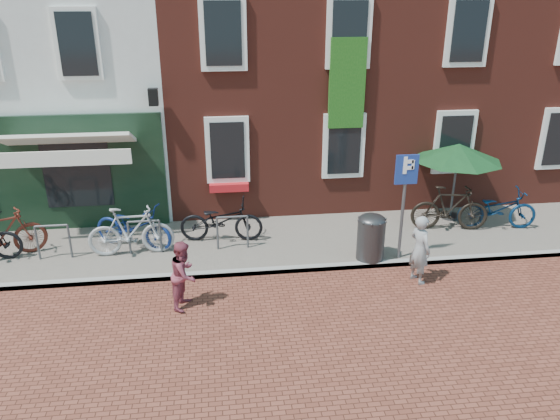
{
  "coord_description": "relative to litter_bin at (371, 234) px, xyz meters",
  "views": [
    {
      "loc": [
        0.16,
        -10.22,
        5.68
      ],
      "look_at": [
        1.58,
        0.95,
        1.12
      ],
      "focal_mm": 34.45,
      "sensor_mm": 36.0,
      "label": 1
    }
  ],
  "objects": [
    {
      "name": "ground",
      "position": [
        -3.54,
        -0.3,
        -0.69
      ],
      "size": [
        80.0,
        80.0,
        0.0
      ],
      "primitive_type": "plane",
      "color": "brown"
    },
    {
      "name": "sidewalk",
      "position": [
        -2.54,
        1.2,
        -0.64
      ],
      "size": [
        24.0,
        3.0,
        0.1
      ],
      "primitive_type": "cube",
      "color": "slate",
      "rests_on": "ground"
    },
    {
      "name": "building_stucco",
      "position": [
        -8.54,
        6.7,
        3.81
      ],
      "size": [
        8.0,
        8.0,
        9.0
      ],
      "primitive_type": "cube",
      "color": "silver",
      "rests_on": "ground"
    },
    {
      "name": "building_brick_mid",
      "position": [
        -1.54,
        6.7,
        4.31
      ],
      "size": [
        6.0,
        8.0,
        10.0
      ],
      "primitive_type": "cube",
      "color": "maroon",
      "rests_on": "ground"
    },
    {
      "name": "building_brick_right",
      "position": [
        4.46,
        6.7,
        4.31
      ],
      "size": [
        6.0,
        8.0,
        10.0
      ],
      "primitive_type": "cube",
      "color": "maroon",
      "rests_on": "ground"
    },
    {
      "name": "litter_bin",
      "position": [
        0.0,
        0.0,
        0.0
      ],
      "size": [
        0.62,
        0.62,
        1.14
      ],
      "color": "#343436",
      "rests_on": "sidewalk"
    },
    {
      "name": "parking_sign",
      "position": [
        0.66,
        -0.06,
        1.08
      ],
      "size": [
        0.5,
        0.08,
        2.43
      ],
      "color": "#4C4C4F",
      "rests_on": "sidewalk"
    },
    {
      "name": "parasol",
      "position": [
        2.8,
        2.03,
        1.3
      ],
      "size": [
        2.27,
        2.27,
        2.13
      ],
      "color": "#4C4C4F",
      "rests_on": "sidewalk"
    },
    {
      "name": "woman",
      "position": [
        0.76,
        -0.96,
        0.06
      ],
      "size": [
        0.53,
        0.63,
        1.49
      ],
      "primitive_type": "imported",
      "rotation": [
        0.0,
        0.0,
        1.93
      ],
      "color": "gray",
      "rests_on": "ground"
    },
    {
      "name": "boy",
      "position": [
        -4.06,
        -1.31,
        -0.01
      ],
      "size": [
        0.7,
        0.79,
        1.36
      ],
      "primitive_type": "imported",
      "rotation": [
        0.0,
        0.0,
        1.25
      ],
      "color": "#8C3848",
      "rests_on": "ground"
    },
    {
      "name": "bicycle_1",
      "position": [
        -8.18,
        1.02,
        -0.01
      ],
      "size": [
        1.96,
        1.33,
        1.15
      ],
      "primitive_type": "imported",
      "rotation": [
        0.0,
        0.0,
        2.02
      ],
      "color": "#551F15",
      "rests_on": "sidewalk"
    },
    {
      "name": "bicycle_2",
      "position": [
        -5.34,
        1.3,
        -0.07
      ],
      "size": [
        2.08,
        1.47,
        1.04
      ],
      "primitive_type": "imported",
      "rotation": [
        0.0,
        0.0,
        1.13
      ],
      "color": "navy",
      "rests_on": "sidewalk"
    },
    {
      "name": "bicycle_3",
      "position": [
        -5.34,
        0.89,
        -0.01
      ],
      "size": [
        1.94,
        0.62,
        1.15
      ],
      "primitive_type": "imported",
      "rotation": [
        0.0,
        0.0,
        1.61
      ],
      "color": "#9E9DA0",
      "rests_on": "sidewalk"
    },
    {
      "name": "bicycle_4",
      "position": [
        -3.29,
        1.39,
        -0.07
      ],
      "size": [
        2.04,
        0.9,
        1.04
      ],
      "primitive_type": "imported",
      "rotation": [
        0.0,
        0.0,
        1.46
      ],
      "color": "black",
      "rests_on": "sidewalk"
    },
    {
      "name": "bicycle_5",
      "position": [
        2.41,
        1.31,
        -0.01
      ],
      "size": [
        1.98,
        0.87,
        1.15
      ],
      "primitive_type": "imported",
      "rotation": [
        0.0,
        0.0,
        1.39
      ],
      "color": "black",
      "rests_on": "sidewalk"
    },
    {
      "name": "bicycle_6",
      "position": [
        3.64,
        1.24,
        -0.07
      ],
      "size": [
        2.05,
        0.95,
        1.04
      ],
      "primitive_type": "imported",
      "rotation": [
        0.0,
        0.0,
        1.43
      ],
      "color": "#092446",
      "rests_on": "sidewalk"
    }
  ]
}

